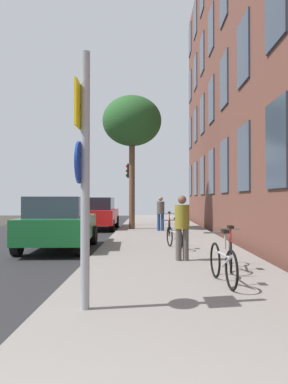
{
  "coord_description": "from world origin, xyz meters",
  "views": [
    {
      "loc": [
        0.47,
        -0.87,
        1.57
      ],
      "look_at": [
        0.33,
        11.04,
        1.77
      ],
      "focal_mm": 36.93,
      "sensor_mm": 36.0,
      "label": 1
    }
  ],
  "objects_px": {
    "sign_post": "(83,166)",
    "pedestrian_1": "(161,211)",
    "bicycle_3": "(169,226)",
    "car_1": "(98,213)",
    "bicycle_0": "(223,262)",
    "car_0": "(59,223)",
    "traffic_light": "(130,182)",
    "bicycle_1": "(230,252)",
    "tree_near": "(132,122)",
    "pedestrian_0": "(182,223)",
    "bicycle_2": "(174,236)"
  },
  "relations": [
    {
      "from": "bicycle_0",
      "to": "car_0",
      "type": "xyz_separation_m",
      "value": [
        -4.0,
        5.26,
        0.36
      ]
    },
    {
      "from": "bicycle_3",
      "to": "bicycle_2",
      "type": "bearing_deg",
      "value": -91.12
    },
    {
      "from": "tree_near",
      "to": "bicycle_1",
      "type": "bearing_deg",
      "value": -76.97
    },
    {
      "from": "sign_post",
      "to": "pedestrian_1",
      "type": "distance_m",
      "value": 12.84
    },
    {
      "from": "bicycle_0",
      "to": "tree_near",
      "type": "bearing_deg",
      "value": 99.6
    },
    {
      "from": "tree_near",
      "to": "bicycle_2",
      "type": "bearing_deg",
      "value": -78.22
    },
    {
      "from": "tree_near",
      "to": "car_0",
      "type": "bearing_deg",
      "value": -105.47
    },
    {
      "from": "bicycle_0",
      "to": "traffic_light",
      "type": "bearing_deg",
      "value": 98.45
    },
    {
      "from": "sign_post",
      "to": "car_0",
      "type": "height_order",
      "value": "sign_post"
    },
    {
      "from": "bicycle_0",
      "to": "car_0",
      "type": "height_order",
      "value": "car_0"
    },
    {
      "from": "tree_near",
      "to": "car_0",
      "type": "height_order",
      "value": "tree_near"
    },
    {
      "from": "bicycle_2",
      "to": "bicycle_3",
      "type": "bearing_deg",
      "value": 88.88
    },
    {
      "from": "car_0",
      "to": "sign_post",
      "type": "bearing_deg",
      "value": -74.64
    },
    {
      "from": "bicycle_0",
      "to": "bicycle_3",
      "type": "distance_m",
      "value": 9.21
    },
    {
      "from": "sign_post",
      "to": "pedestrian_1",
      "type": "bearing_deg",
      "value": 83.69
    },
    {
      "from": "bicycle_3",
      "to": "car_1",
      "type": "xyz_separation_m",
      "value": [
        -3.41,
        3.96,
        0.36
      ]
    },
    {
      "from": "bicycle_3",
      "to": "traffic_light",
      "type": "bearing_deg",
      "value": 106.6
    },
    {
      "from": "bicycle_1",
      "to": "pedestrian_1",
      "type": "bearing_deg",
      "value": 96.74
    },
    {
      "from": "traffic_light",
      "to": "bicycle_0",
      "type": "xyz_separation_m",
      "value": [
        2.3,
        -15.49,
        -2.02
      ]
    },
    {
      "from": "pedestrian_0",
      "to": "car_1",
      "type": "distance_m",
      "value": 11.15
    },
    {
      "from": "car_0",
      "to": "car_1",
      "type": "distance_m",
      "value": 7.91
    },
    {
      "from": "tree_near",
      "to": "car_0",
      "type": "distance_m",
      "value": 8.49
    },
    {
      "from": "bicycle_0",
      "to": "pedestrian_0",
      "type": "xyz_separation_m",
      "value": [
        -0.48,
        2.53,
        0.51
      ]
    },
    {
      "from": "pedestrian_1",
      "to": "car_0",
      "type": "xyz_separation_m",
      "value": [
        -3.28,
        -5.91,
        -0.16
      ]
    },
    {
      "from": "bicycle_3",
      "to": "car_0",
      "type": "height_order",
      "value": "car_0"
    },
    {
      "from": "bicycle_2",
      "to": "car_0",
      "type": "xyz_separation_m",
      "value": [
        -3.49,
        0.48,
        0.37
      ]
    },
    {
      "from": "bicycle_3",
      "to": "car_1",
      "type": "distance_m",
      "value": 5.24
    },
    {
      "from": "traffic_light",
      "to": "car_1",
      "type": "xyz_separation_m",
      "value": [
        -1.54,
        -2.32,
        -1.67
      ]
    },
    {
      "from": "bicycle_1",
      "to": "bicycle_3",
      "type": "distance_m",
      "value": 7.8
    },
    {
      "from": "tree_near",
      "to": "bicycle_2",
      "type": "height_order",
      "value": "tree_near"
    },
    {
      "from": "bicycle_0",
      "to": "pedestrian_1",
      "type": "xyz_separation_m",
      "value": [
        -0.72,
        11.16,
        0.52
      ]
    },
    {
      "from": "bicycle_3",
      "to": "car_0",
      "type": "bearing_deg",
      "value": -132.17
    },
    {
      "from": "traffic_light",
      "to": "pedestrian_0",
      "type": "relative_size",
      "value": 2.27
    },
    {
      "from": "bicycle_2",
      "to": "car_1",
      "type": "relative_size",
      "value": 0.38
    },
    {
      "from": "bicycle_2",
      "to": "bicycle_3",
      "type": "distance_m",
      "value": 4.43
    },
    {
      "from": "traffic_light",
      "to": "tree_near",
      "type": "height_order",
      "value": "tree_near"
    },
    {
      "from": "pedestrian_1",
      "to": "bicycle_3",
      "type": "bearing_deg",
      "value": -81.48
    },
    {
      "from": "pedestrian_0",
      "to": "tree_near",
      "type": "bearing_deg",
      "value": 99.31
    },
    {
      "from": "traffic_light",
      "to": "car_1",
      "type": "bearing_deg",
      "value": -123.5
    },
    {
      "from": "pedestrian_1",
      "to": "bicycle_1",
      "type": "bearing_deg",
      "value": -83.26
    },
    {
      "from": "pedestrian_0",
      "to": "car_0",
      "type": "height_order",
      "value": "pedestrian_0"
    },
    {
      "from": "bicycle_3",
      "to": "bicycle_1",
      "type": "bearing_deg",
      "value": -83.71
    },
    {
      "from": "tree_near",
      "to": "bicycle_3",
      "type": "distance_m",
      "value": 5.91
    },
    {
      "from": "tree_near",
      "to": "pedestrian_0",
      "type": "relative_size",
      "value": 4.2
    },
    {
      "from": "bicycle_1",
      "to": "car_0",
      "type": "height_order",
      "value": "car_0"
    },
    {
      "from": "bicycle_3",
      "to": "car_1",
      "type": "height_order",
      "value": "car_1"
    },
    {
      "from": "bicycle_3",
      "to": "car_0",
      "type": "distance_m",
      "value": 5.34
    },
    {
      "from": "bicycle_1",
      "to": "pedestrian_0",
      "type": "height_order",
      "value": "pedestrian_0"
    },
    {
      "from": "tree_near",
      "to": "bicycle_2",
      "type": "xyz_separation_m",
      "value": [
        1.56,
        -7.46,
        -4.81
      ]
    },
    {
      "from": "bicycle_1",
      "to": "car_0",
      "type": "xyz_separation_m",
      "value": [
        -4.43,
        3.81,
        0.37
      ]
    }
  ]
}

